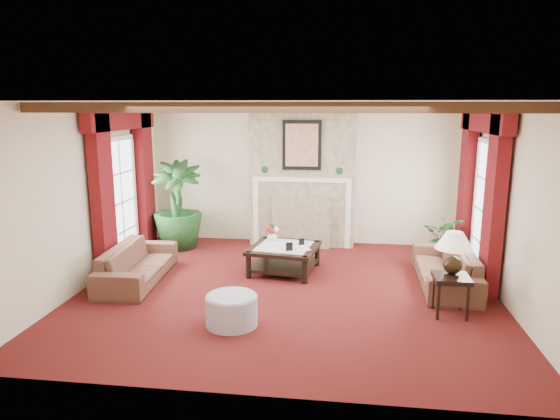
# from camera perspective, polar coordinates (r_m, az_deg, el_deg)

# --- Properties ---
(floor) EXTENTS (6.00, 6.00, 0.00)m
(floor) POSITION_cam_1_polar(r_m,az_deg,el_deg) (7.43, 0.81, -9.15)
(floor) COLOR #400B0E
(floor) RESTS_ON ground
(ceiling) EXTENTS (6.00, 6.00, 0.00)m
(ceiling) POSITION_cam_1_polar(r_m,az_deg,el_deg) (6.94, 0.88, 12.16)
(ceiling) COLOR white
(ceiling) RESTS_ON floor
(back_wall) EXTENTS (6.00, 0.02, 2.70)m
(back_wall) POSITION_cam_1_polar(r_m,az_deg,el_deg) (9.76, 2.70, 4.09)
(back_wall) COLOR beige
(back_wall) RESTS_ON ground
(left_wall) EXTENTS (0.02, 5.50, 2.70)m
(left_wall) POSITION_cam_1_polar(r_m,az_deg,el_deg) (7.97, -21.12, 1.57)
(left_wall) COLOR beige
(left_wall) RESTS_ON ground
(right_wall) EXTENTS (0.02, 5.50, 2.70)m
(right_wall) POSITION_cam_1_polar(r_m,az_deg,el_deg) (7.35, 24.75, 0.48)
(right_wall) COLOR beige
(right_wall) RESTS_ON ground
(ceiling_beams) EXTENTS (6.00, 3.00, 0.12)m
(ceiling_beams) POSITION_cam_1_polar(r_m,az_deg,el_deg) (6.94, 0.87, 11.67)
(ceiling_beams) COLOR #3E2413
(ceiling_beams) RESTS_ON ceiling
(fireplace) EXTENTS (2.00, 0.52, 2.70)m
(fireplace) POSITION_cam_1_polar(r_m,az_deg,el_deg) (9.48, 2.67, 12.05)
(fireplace) COLOR tan
(fireplace) RESTS_ON ground
(french_door_left) EXTENTS (0.10, 1.10, 2.16)m
(french_door_left) POSITION_cam_1_polar(r_m,az_deg,el_deg) (8.76, -18.22, 7.77)
(french_door_left) COLOR white
(french_door_left) RESTS_ON ground
(french_door_right) EXTENTS (0.10, 1.10, 2.16)m
(french_door_right) POSITION_cam_1_polar(r_m,az_deg,el_deg) (8.20, 22.98, 7.20)
(french_door_right) COLOR white
(french_door_right) RESTS_ON ground
(curtains_left) EXTENTS (0.20, 2.40, 2.55)m
(curtains_left) POSITION_cam_1_polar(r_m,az_deg,el_deg) (8.70, -17.73, 10.55)
(curtains_left) COLOR #500A11
(curtains_left) RESTS_ON ground
(curtains_right) EXTENTS (0.20, 2.40, 2.55)m
(curtains_right) POSITION_cam_1_polar(r_m,az_deg,el_deg) (8.16, 22.46, 10.18)
(curtains_right) COLOR #500A11
(curtains_right) RESTS_ON ground
(sofa_left) EXTENTS (1.95, 0.76, 0.74)m
(sofa_left) POSITION_cam_1_polar(r_m,az_deg,el_deg) (8.01, -16.02, -5.25)
(sofa_left) COLOR #330E19
(sofa_left) RESTS_ON ground
(sofa_right) EXTENTS (1.96, 0.64, 0.76)m
(sofa_right) POSITION_cam_1_polar(r_m,az_deg,el_deg) (7.92, 18.40, -5.55)
(sofa_right) COLOR #330E19
(sofa_right) RESTS_ON ground
(potted_palm) EXTENTS (1.75, 2.13, 0.93)m
(potted_palm) POSITION_cam_1_polar(r_m,az_deg,el_deg) (9.65, -11.60, -1.56)
(potted_palm) COLOR black
(potted_palm) RESTS_ON ground
(small_plant) EXTENTS (1.40, 1.42, 0.65)m
(small_plant) POSITION_cam_1_polar(r_m,az_deg,el_deg) (9.11, 18.52, -3.64)
(small_plant) COLOR black
(small_plant) RESTS_ON ground
(coffee_table) EXTENTS (1.19, 1.19, 0.43)m
(coffee_table) POSITION_cam_1_polar(r_m,az_deg,el_deg) (8.16, 0.48, -5.62)
(coffee_table) COLOR black
(coffee_table) RESTS_ON ground
(side_table) EXTENTS (0.56, 0.56, 0.53)m
(side_table) POSITION_cam_1_polar(r_m,az_deg,el_deg) (6.88, 18.88, -9.22)
(side_table) COLOR black
(side_table) RESTS_ON ground
(ottoman) EXTENTS (0.64, 0.64, 0.37)m
(ottoman) POSITION_cam_1_polar(r_m,az_deg,el_deg) (6.29, -5.53, -11.37)
(ottoman) COLOR #A29FB5
(ottoman) RESTS_ON ground
(table_lamp) EXTENTS (0.47, 0.47, 0.60)m
(table_lamp) POSITION_cam_1_polar(r_m,az_deg,el_deg) (6.70, 19.20, -4.71)
(table_lamp) COLOR black
(table_lamp) RESTS_ON side_table
(flower_vase) EXTENTS (0.30, 0.30, 0.17)m
(flower_vase) POSITION_cam_1_polar(r_m,az_deg,el_deg) (8.40, -0.89, -3.00)
(flower_vase) COLOR silver
(flower_vase) RESTS_ON coffee_table
(book) EXTENTS (0.24, 0.22, 0.30)m
(book) POSITION_cam_1_polar(r_m,az_deg,el_deg) (7.84, 1.68, -3.57)
(book) COLOR black
(book) RESTS_ON coffee_table
(photo_frame_a) EXTENTS (0.11, 0.06, 0.14)m
(photo_frame_a) POSITION_cam_1_polar(r_m,az_deg,el_deg) (7.81, 1.07, -4.24)
(photo_frame_a) COLOR black
(photo_frame_a) RESTS_ON coffee_table
(photo_frame_b) EXTENTS (0.09, 0.05, 0.12)m
(photo_frame_b) POSITION_cam_1_polar(r_m,az_deg,el_deg) (8.14, 2.48, -3.67)
(photo_frame_b) COLOR black
(photo_frame_b) RESTS_ON coffee_table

